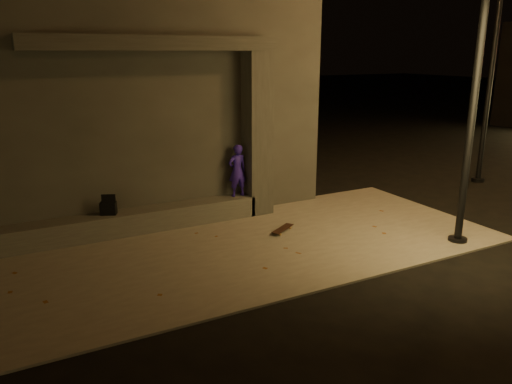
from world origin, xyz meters
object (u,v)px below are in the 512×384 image
skateboard (283,229)px  street_lamp_0 (481,36)px  column (257,135)px  backpack (108,207)px  skateboarder (237,171)px

skateboard → street_lamp_0: (2.78, -2.04, 3.78)m
column → skateboard: column is taller
column → backpack: column is taller
skateboard → street_lamp_0: 5.12m
skateboarder → street_lamp_0: 5.45m
skateboarder → skateboard: skateboarder is taller
column → skateboard: (-0.16, -1.43, -1.74)m
street_lamp_0 → backpack: bearing=149.9°
column → backpack: (-3.35, -0.00, -1.20)m
skateboarder → street_lamp_0: (3.13, -3.46, 2.81)m
skateboarder → skateboard: bearing=102.6°
backpack → street_lamp_0: (5.98, -3.46, 3.25)m
skateboarder → street_lamp_0: street_lamp_0 is taller
skateboarder → skateboard: (0.34, -1.43, -0.97)m
column → skateboarder: 0.91m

